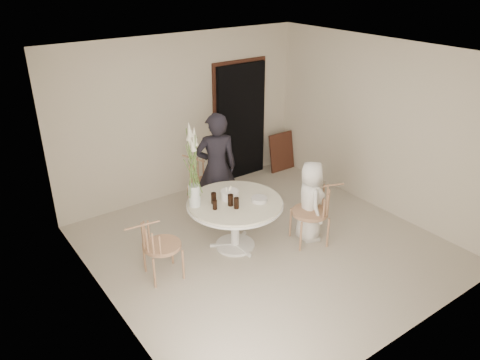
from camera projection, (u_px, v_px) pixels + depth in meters
ground at (265, 246)px, 6.70m from camera, size 4.50×4.50×0.00m
room_shell at (268, 140)px, 6.01m from camera, size 4.50×4.50×4.50m
doorway at (241, 122)px, 8.46m from camera, size 1.00×0.10×2.10m
door_trim at (239, 118)px, 8.47m from camera, size 1.12×0.03×2.22m
table at (235, 208)px, 6.43m from camera, size 1.33×1.33×0.73m
picture_frame at (282, 152)px, 9.00m from camera, size 0.55×0.16×0.73m
chair_far at (200, 176)px, 7.51m from camera, size 0.59×0.61×0.87m
chair_right at (319, 205)px, 6.60m from camera, size 0.63×0.61×0.89m
chair_left at (153, 242)px, 5.81m from camera, size 0.53×0.50×0.83m
girl at (216, 168)px, 7.06m from camera, size 0.74×0.62×1.73m
boy at (310, 201)px, 6.65m from camera, size 0.59×0.70×1.21m
birthday_cake at (230, 195)px, 6.42m from camera, size 0.25×0.25×0.17m
cola_tumbler_a at (230, 200)px, 6.24m from camera, size 0.08×0.08×0.16m
cola_tumbler_b at (236, 203)px, 6.17m from camera, size 0.08×0.08×0.15m
cola_tumbler_c at (215, 205)px, 6.15m from camera, size 0.07×0.07×0.13m
cola_tumbler_d at (214, 198)px, 6.29m from camera, size 0.07×0.07×0.16m
plate_stack at (259, 199)px, 6.37m from camera, size 0.26×0.26×0.06m
flower_vase at (193, 167)px, 6.03m from camera, size 0.16×0.16×1.18m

